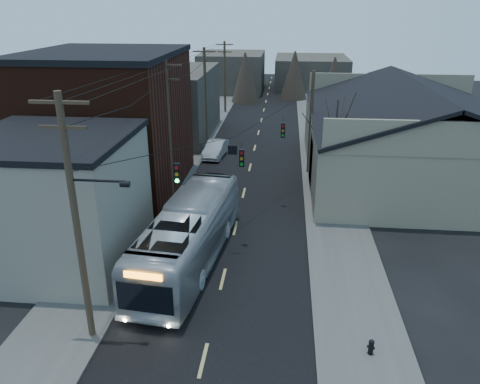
% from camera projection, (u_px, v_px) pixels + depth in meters
% --- Properties ---
extents(road_surface, '(9.00, 110.00, 0.02)m').
position_uv_depth(road_surface, '(253.00, 154.00, 44.61)').
color(road_surface, black).
rests_on(road_surface, ground).
extents(sidewalk_left, '(4.00, 110.00, 0.12)m').
position_uv_depth(sidewalk_left, '(186.00, 151.00, 45.19)').
color(sidewalk_left, '#474744').
rests_on(sidewalk_left, ground).
extents(sidewalk_right, '(4.00, 110.00, 0.12)m').
position_uv_depth(sidewalk_right, '(322.00, 155.00, 44.00)').
color(sidewalk_right, '#474744').
rests_on(sidewalk_right, ground).
extents(building_clapboard, '(8.00, 8.00, 7.00)m').
position_uv_depth(building_clapboard, '(56.00, 203.00, 24.74)').
color(building_clapboard, gray).
rests_on(building_clapboard, ground).
extents(building_brick, '(10.00, 12.00, 10.00)m').
position_uv_depth(building_brick, '(109.00, 125.00, 34.43)').
color(building_brick, black).
rests_on(building_brick, ground).
extents(building_left_far, '(9.00, 14.00, 7.00)m').
position_uv_depth(building_left_far, '(169.00, 103.00, 49.71)').
color(building_left_far, '#38332D').
rests_on(building_left_far, ground).
extents(warehouse, '(16.16, 20.60, 7.73)m').
position_uv_depth(warehouse, '(409.00, 145.00, 37.81)').
color(warehouse, gray).
rests_on(warehouse, ground).
extents(building_far_left, '(10.00, 12.00, 6.00)m').
position_uv_depth(building_far_left, '(232.00, 72.00, 76.35)').
color(building_far_left, '#38332D').
rests_on(building_far_left, ground).
extents(building_far_right, '(12.00, 14.00, 5.00)m').
position_uv_depth(building_far_right, '(311.00, 72.00, 79.97)').
color(building_far_right, '#38332D').
rests_on(building_far_right, ground).
extents(bare_tree, '(0.40, 0.40, 7.20)m').
position_uv_depth(bare_tree, '(334.00, 150.00, 33.45)').
color(bare_tree, black).
rests_on(bare_tree, ground).
extents(utility_lines, '(11.24, 45.28, 10.50)m').
position_uv_depth(utility_lines, '(210.00, 115.00, 37.64)').
color(utility_lines, '#382B1E').
rests_on(utility_lines, ground).
extents(bus, '(4.19, 12.66, 3.46)m').
position_uv_depth(bus, '(189.00, 234.00, 25.25)').
color(bus, '#A4AAAF').
rests_on(bus, ground).
extents(parked_car, '(2.03, 4.66, 1.49)m').
position_uv_depth(parked_car, '(216.00, 149.00, 43.59)').
color(parked_car, '#A4A7AC').
rests_on(parked_car, ground).
extents(fire_hydrant, '(0.33, 0.23, 0.68)m').
position_uv_depth(fire_hydrant, '(371.00, 346.00, 18.83)').
color(fire_hydrant, black).
rests_on(fire_hydrant, sidewalk_right).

